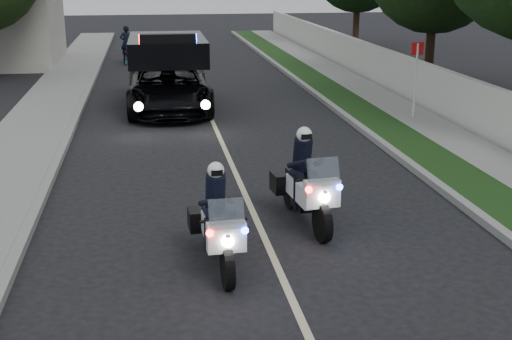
{
  "coord_description": "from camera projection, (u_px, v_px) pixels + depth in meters",
  "views": [
    {
      "loc": [
        -1.88,
        -8.12,
        4.55
      ],
      "look_at": [
        -0.02,
        3.57,
        1.0
      ],
      "focal_mm": 48.02,
      "sensor_mm": 36.0,
      "label": 1
    }
  ],
  "objects": [
    {
      "name": "curb_left",
      "position": [
        66.0,
        142.0,
        18.09
      ],
      "size": [
        0.2,
        60.0,
        0.15
      ],
      "primitive_type": "cube",
      "color": "gray",
      "rests_on": "ground"
    },
    {
      "name": "property_wall",
      "position": [
        466.0,
        104.0,
        19.58
      ],
      "size": [
        0.22,
        60.0,
        1.5
      ],
      "primitive_type": "cube",
      "color": "beige",
      "rests_on": "ground"
    },
    {
      "name": "ground",
      "position": [
        299.0,
        315.0,
        9.27
      ],
      "size": [
        120.0,
        120.0,
        0.0
      ],
      "primitive_type": "plane",
      "color": "black",
      "rests_on": "ground"
    },
    {
      "name": "police_moto_right",
      "position": [
        305.0,
        223.0,
        12.58
      ],
      "size": [
        0.95,
        2.17,
        1.79
      ],
      "primitive_type": null,
      "rotation": [
        0.0,
        0.0,
        0.1
      ],
      "color": "silver",
      "rests_on": "ground"
    },
    {
      "name": "tree_right_d",
      "position": [
        428.0,
        82.0,
        27.8
      ],
      "size": [
        6.58,
        6.58,
        8.96
      ],
      "primitive_type": null,
      "rotation": [
        0.0,
        0.0,
        -0.26
      ],
      "color": "#1B3612",
      "rests_on": "ground"
    },
    {
      "name": "sidewalk_right",
      "position": [
        431.0,
        128.0,
        19.62
      ],
      "size": [
        1.4,
        60.0,
        0.16
      ],
      "primitive_type": "cube",
      "color": "gray",
      "rests_on": "ground"
    },
    {
      "name": "lane_marking",
      "position": [
        220.0,
        138.0,
        18.72
      ],
      "size": [
        0.12,
        50.0,
        0.01
      ],
      "primitive_type": "cube",
      "color": "#BFB78C",
      "rests_on": "ground"
    },
    {
      "name": "tree_right_e",
      "position": [
        355.0,
        46.0,
        39.98
      ],
      "size": [
        6.72,
        6.72,
        8.91
      ],
      "primitive_type": null,
      "rotation": [
        0.0,
        0.0,
        0.31
      ],
      "color": "black",
      "rests_on": "ground"
    },
    {
      "name": "police_moto_left",
      "position": [
        219.0,
        265.0,
        10.82
      ],
      "size": [
        0.79,
        1.99,
        1.66
      ],
      "primitive_type": null,
      "rotation": [
        0.0,
        0.0,
        0.05
      ],
      "color": "silver",
      "rests_on": "ground"
    },
    {
      "name": "police_suv",
      "position": [
        170.0,
        110.0,
        22.36
      ],
      "size": [
        2.66,
        5.67,
        2.75
      ],
      "primitive_type": "imported",
      "rotation": [
        0.0,
        0.0,
        -0.01
      ],
      "color": "black",
      "rests_on": "ground"
    },
    {
      "name": "sidewalk_left",
      "position": [
        23.0,
        143.0,
        17.92
      ],
      "size": [
        2.0,
        60.0,
        0.16
      ],
      "primitive_type": "cube",
      "color": "gray",
      "rests_on": "ground"
    },
    {
      "name": "cyclist",
      "position": [
        128.0,
        64.0,
        32.94
      ],
      "size": [
        0.58,
        0.39,
        1.61
      ],
      "primitive_type": "imported",
      "rotation": [
        0.0,
        0.0,
        3.14
      ],
      "color": "black",
      "rests_on": "ground"
    },
    {
      "name": "bicycle",
      "position": [
        128.0,
        64.0,
        32.94
      ],
      "size": [
        0.74,
        1.61,
        0.81
      ],
      "primitive_type": "imported",
      "rotation": [
        0.0,
        0.0,
        -0.13
      ],
      "color": "black",
      "rests_on": "ground"
    },
    {
      "name": "grass_verge",
      "position": [
        388.0,
        129.0,
        19.42
      ],
      "size": [
        1.2,
        60.0,
        0.16
      ],
      "primitive_type": "cube",
      "color": "#193814",
      "rests_on": "ground"
    },
    {
      "name": "curb_right",
      "position": [
        364.0,
        130.0,
        19.32
      ],
      "size": [
        0.2,
        60.0,
        0.15
      ],
      "primitive_type": "cube",
      "color": "gray",
      "rests_on": "ground"
    },
    {
      "name": "sign_post",
      "position": [
        413.0,
        122.0,
        20.73
      ],
      "size": [
        0.39,
        0.39,
        2.46
      ],
      "primitive_type": null,
      "rotation": [
        0.0,
        0.0,
        0.02
      ],
      "color": "#A11A0B",
      "rests_on": "ground"
    }
  ]
}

